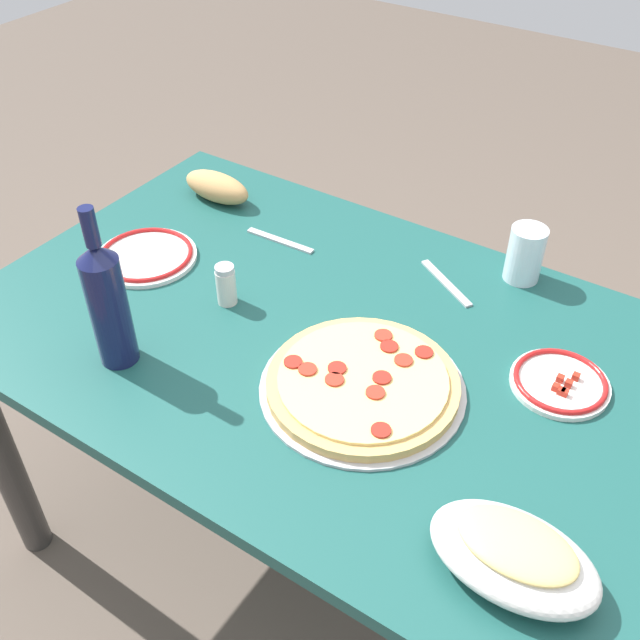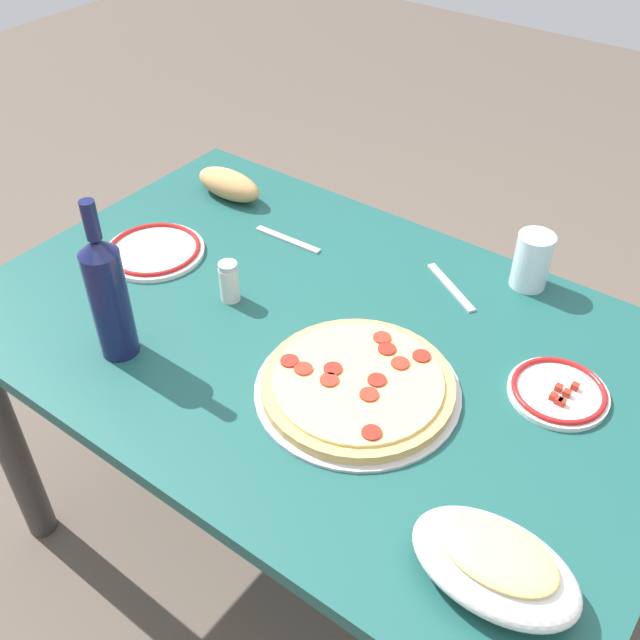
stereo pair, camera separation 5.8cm
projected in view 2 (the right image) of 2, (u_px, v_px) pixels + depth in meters
name	position (u px, v px, depth m)	size (l,w,h in m)	color
ground_plane	(320.00, 548.00, 1.87)	(8.00, 8.00, 0.00)	brown
dining_table	(320.00, 375.00, 1.48)	(1.36, 0.88, 0.73)	#194C47
pepperoni_pizza	(358.00, 385.00, 1.27)	(0.36, 0.36, 0.03)	#B7B7BC
baked_pasta_dish	(495.00, 563.00, 0.98)	(0.24, 0.15, 0.08)	white
wine_bottle	(108.00, 295.00, 1.28)	(0.07, 0.07, 0.32)	#141942
water_glass	(532.00, 261.00, 1.48)	(0.07, 0.07, 0.12)	silver
side_plate_near	(154.00, 250.00, 1.60)	(0.22, 0.22, 0.02)	white
side_plate_far	(558.00, 391.00, 1.27)	(0.17, 0.17, 0.02)	white
bread_loaf	(229.00, 184.00, 1.77)	(0.18, 0.08, 0.07)	tan
spice_shaker	(229.00, 282.00, 1.46)	(0.04, 0.04, 0.09)	silver
fork_left	(451.00, 287.00, 1.51)	(0.17, 0.02, 0.01)	#B7B7BC
fork_right	(288.00, 239.00, 1.64)	(0.17, 0.02, 0.01)	#B7B7BC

